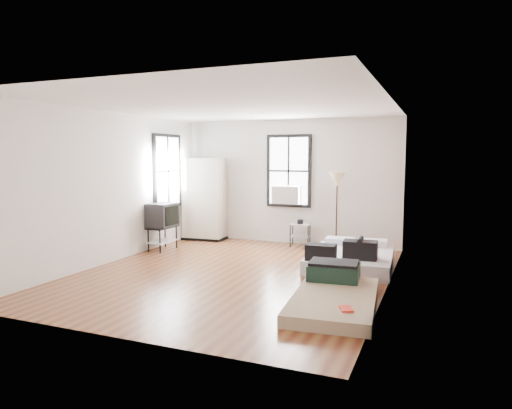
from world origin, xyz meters
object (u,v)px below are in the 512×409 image
at_px(tv_stand, 162,217).
at_px(side_table, 300,229).
at_px(mattress_main, 351,257).
at_px(mattress_bare, 334,293).
at_px(floor_lamp, 337,183).
at_px(wardrobe, 204,199).

bearing_deg(tv_stand, side_table, 33.09).
bearing_deg(mattress_main, tv_stand, 176.71).
relative_size(mattress_bare, floor_lamp, 1.27).
bearing_deg(mattress_main, side_table, 129.17).
bearing_deg(side_table, floor_lamp, -4.90).
relative_size(mattress_main, tv_stand, 2.03).
height_order(wardrobe, floor_lamp, wardrobe).
bearing_deg(wardrobe, side_table, -1.80).
relative_size(mattress_bare, tv_stand, 2.10).
bearing_deg(mattress_bare, tv_stand, 148.08).
distance_m(mattress_bare, tv_stand, 4.66).
height_order(wardrobe, side_table, wardrobe).
distance_m(mattress_main, mattress_bare, 2.10).
distance_m(wardrobe, floor_lamp, 3.20).
bearing_deg(mattress_main, floor_lamp, 108.25).
distance_m(side_table, floor_lamp, 1.31).
xyz_separation_m(mattress_bare, floor_lamp, (-0.74, 3.53, 1.28)).
height_order(mattress_main, side_table, mattress_main).
distance_m(wardrobe, side_table, 2.43).
bearing_deg(side_table, mattress_main, -47.34).
bearing_deg(tv_stand, wardrobe, 84.05).
xyz_separation_m(mattress_bare, side_table, (-1.55, 3.60, 0.26)).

